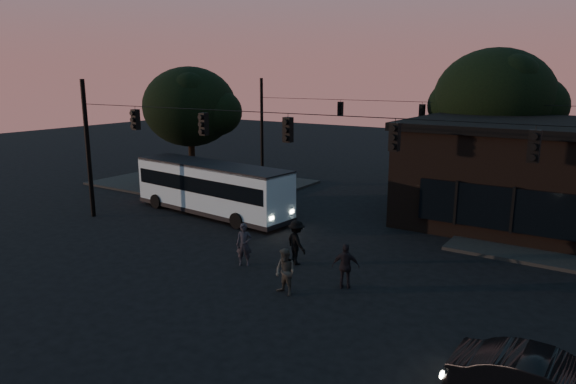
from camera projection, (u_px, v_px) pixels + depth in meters
The scene contains 12 objects.
ground at pixel (227, 294), 18.43m from camera, with size 120.00×120.00×0.00m, color black.
sidewalk_far_left at pixel (203, 183), 37.32m from camera, with size 14.00×10.00×0.15m, color black.
building at pixel (565, 176), 26.04m from camera, with size 15.40×10.41×5.40m.
tree_behind at pixel (494, 99), 32.86m from camera, with size 7.60×7.60×9.43m.
tree_left at pixel (190, 107), 35.30m from camera, with size 6.40×6.40×8.30m.
signal_rig_near at pixel (288, 157), 20.71m from camera, with size 26.24×0.30×7.50m.
signal_rig_far at pixel (421, 129), 33.81m from camera, with size 26.24×0.30×7.50m.
bus at pixel (212, 186), 28.73m from camera, with size 10.50×3.37×2.90m.
pedestrian_a at pixel (244, 245), 21.04m from camera, with size 0.65×0.43×1.78m, color black.
pedestrian_b at pixel (285, 272), 18.21m from camera, with size 0.83×0.64×1.70m, color #302F2B.
pedestrian_c at pixel (346, 266), 18.74m from camera, with size 1.01×0.42×1.72m, color black.
pedestrian_d at pixel (296, 242), 21.17m from camera, with size 1.21×0.69×1.87m, color black.
Camera 1 is at (11.26, -13.15, 7.64)m, focal length 32.00 mm.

